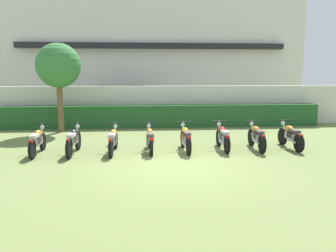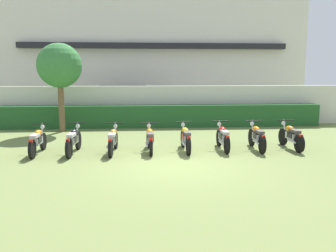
% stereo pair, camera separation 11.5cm
% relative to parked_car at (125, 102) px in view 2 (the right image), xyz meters
% --- Properties ---
extents(ground, '(60.00, 60.00, 0.00)m').
position_rel_parked_car_xyz_m(ground, '(1.85, -10.99, -0.94)').
color(ground, olive).
extents(building, '(20.84, 6.50, 8.25)m').
position_rel_parked_car_xyz_m(building, '(1.85, 5.99, 3.19)').
color(building, silver).
rests_on(building, ground).
extents(compound_wall, '(19.79, 0.30, 1.98)m').
position_rel_parked_car_xyz_m(compound_wall, '(1.85, -2.99, 0.06)').
color(compound_wall, silver).
rests_on(compound_wall, ground).
extents(hedge_row, '(15.84, 0.70, 1.08)m').
position_rel_parked_car_xyz_m(hedge_row, '(1.85, -3.69, -0.40)').
color(hedge_row, '#235628').
rests_on(hedge_row, ground).
extents(parked_car, '(4.57, 2.23, 1.89)m').
position_rel_parked_car_xyz_m(parked_car, '(0.00, 0.00, 0.00)').
color(parked_car, black).
rests_on(parked_car, ground).
extents(tree_near_inspector, '(1.97, 1.97, 3.95)m').
position_rel_parked_car_xyz_m(tree_near_inspector, '(-2.65, -4.68, 1.99)').
color(tree_near_inspector, brown).
rests_on(tree_near_inspector, ground).
extents(motorcycle_in_row_0, '(0.60, 1.88, 0.96)m').
position_rel_parked_car_xyz_m(motorcycle_in_row_0, '(-2.47, -9.13, -0.49)').
color(motorcycle_in_row_0, black).
rests_on(motorcycle_in_row_0, ground).
extents(motorcycle_in_row_1, '(0.60, 1.94, 0.97)m').
position_rel_parked_car_xyz_m(motorcycle_in_row_1, '(-1.30, -9.15, -0.48)').
color(motorcycle_in_row_1, black).
rests_on(motorcycle_in_row_1, ground).
extents(motorcycle_in_row_2, '(0.60, 1.92, 0.95)m').
position_rel_parked_car_xyz_m(motorcycle_in_row_2, '(-0.01, -9.12, -0.49)').
color(motorcycle_in_row_2, black).
rests_on(motorcycle_in_row_2, ground).
extents(motorcycle_in_row_3, '(0.60, 1.83, 0.94)m').
position_rel_parked_car_xyz_m(motorcycle_in_row_3, '(1.21, -9.04, -0.50)').
color(motorcycle_in_row_3, black).
rests_on(motorcycle_in_row_3, ground).
extents(motorcycle_in_row_4, '(0.60, 1.87, 0.97)m').
position_rel_parked_car_xyz_m(motorcycle_in_row_4, '(2.43, -9.05, -0.48)').
color(motorcycle_in_row_4, black).
rests_on(motorcycle_in_row_4, ground).
extents(motorcycle_in_row_5, '(0.60, 1.83, 0.96)m').
position_rel_parked_car_xyz_m(motorcycle_in_row_5, '(3.74, -8.96, -0.49)').
color(motorcycle_in_row_5, black).
rests_on(motorcycle_in_row_5, ground).
extents(motorcycle_in_row_6, '(0.60, 1.89, 0.97)m').
position_rel_parked_car_xyz_m(motorcycle_in_row_6, '(4.92, -9.03, -0.48)').
color(motorcycle_in_row_6, black).
rests_on(motorcycle_in_row_6, ground).
extents(motorcycle_in_row_7, '(0.60, 1.87, 0.97)m').
position_rel_parked_car_xyz_m(motorcycle_in_row_7, '(6.17, -8.96, -0.48)').
color(motorcycle_in_row_7, black).
rests_on(motorcycle_in_row_7, ground).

